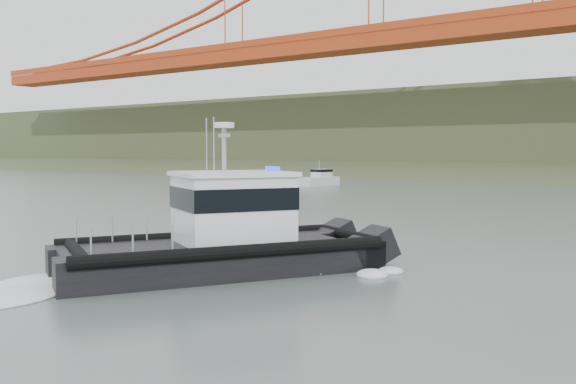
% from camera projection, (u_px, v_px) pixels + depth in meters
% --- Properties ---
extents(ground, '(400.00, 400.00, 0.00)m').
position_uv_depth(ground, '(158.00, 261.00, 26.24)').
color(ground, slate).
rests_on(ground, ground).
extents(patrol_boat, '(9.53, 12.37, 5.72)m').
position_uv_depth(patrol_boat, '(224.00, 234.00, 23.70)').
color(patrol_boat, black).
rests_on(patrol_boat, ground).
extents(motorboat, '(2.66, 6.43, 3.44)m').
position_uv_depth(motorboat, '(320.00, 179.00, 84.13)').
color(motorboat, silver).
rests_on(motorboat, ground).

